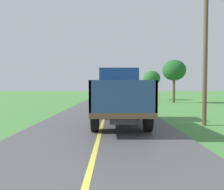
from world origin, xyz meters
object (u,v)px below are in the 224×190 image
object	(u,v)px
utility_pole_roadside	(206,39)
roadside_tree_mid_right	(152,78)
roadside_tree_near_left	(174,70)

from	to	relation	value
utility_pole_roadside	roadside_tree_mid_right	bearing A→B (deg)	85.79
roadside_tree_near_left	utility_pole_roadside	bearing A→B (deg)	-101.75
roadside_tree_near_left	roadside_tree_mid_right	xyz separation A→B (m)	(-1.53, 5.76, -0.69)
roadside_tree_near_left	roadside_tree_mid_right	world-z (taller)	roadside_tree_near_left
utility_pole_roadside	roadside_tree_mid_right	size ratio (longest dim) A/B	1.78
utility_pole_roadside	roadside_tree_near_left	size ratio (longest dim) A/B	1.49
roadside_tree_near_left	roadside_tree_mid_right	bearing A→B (deg)	104.87
roadside_tree_near_left	roadside_tree_mid_right	size ratio (longest dim) A/B	1.19
utility_pole_roadside	roadside_tree_near_left	xyz separation A→B (m)	(3.03, 14.54, -0.25)
utility_pole_roadside	roadside_tree_near_left	world-z (taller)	utility_pole_roadside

